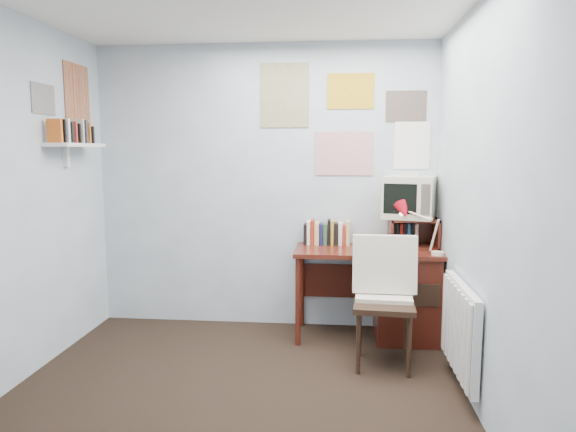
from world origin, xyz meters
name	(u,v)px	position (x,y,z in m)	size (l,w,h in m)	color
ground	(224,422)	(0.00, 0.00, 0.00)	(3.50, 3.50, 0.00)	black
back_wall	(265,187)	(0.00, 1.75, 1.25)	(3.00, 0.02, 2.50)	silver
right_wall	(500,214)	(1.50, 0.00, 1.25)	(0.02, 3.50, 2.50)	silver
desk	(399,291)	(1.17, 1.48, 0.41)	(1.20, 0.55, 0.76)	#4E1B11
desk_chair	(384,305)	(0.99, 0.89, 0.46)	(0.47, 0.45, 0.93)	black
desk_lamp	(439,232)	(1.44, 1.29, 0.94)	(0.26, 0.22, 0.37)	red
tv_riser	(413,233)	(1.29, 1.59, 0.89)	(0.40, 0.30, 0.25)	#4E1B11
crt_tv	(409,195)	(1.25, 1.61, 1.20)	(0.41, 0.37, 0.38)	beige
book_row	(338,232)	(0.66, 1.66, 0.87)	(0.60, 0.14, 0.22)	#4E1B11
radiator	(461,329)	(1.46, 0.55, 0.42)	(0.09, 0.80, 0.60)	white
wall_shelf	(75,145)	(-1.40, 1.10, 1.62)	(0.20, 0.62, 0.24)	white
posters_back	(344,118)	(0.70, 1.74, 1.85)	(1.20, 0.01, 0.90)	white
posters_left	(61,95)	(-1.49, 1.10, 2.00)	(0.01, 0.70, 0.60)	white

